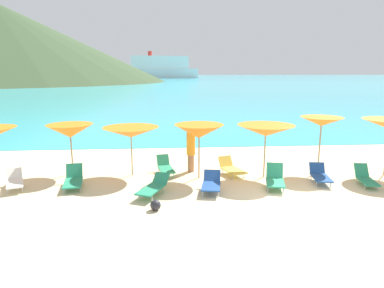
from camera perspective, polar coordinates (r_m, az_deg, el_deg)
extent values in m
cube|color=beige|center=(20.67, 6.68, -0.06)|extent=(50.00, 100.00, 0.30)
cube|color=#38B7CC|center=(238.51, -3.59, 11.10)|extent=(650.00, 440.00, 0.02)
cylinder|color=#9E7F59|center=(14.75, -19.70, -1.14)|extent=(0.06, 0.06, 1.96)
cone|color=orange|center=(14.59, -19.94, 2.09)|extent=(2.02, 2.02, 0.55)
sphere|color=#9E7F59|center=(14.56, -19.98, 2.74)|extent=(0.07, 0.07, 0.07)
cylinder|color=#9E7F59|center=(13.96, -10.17, -1.46)|extent=(0.05, 0.05, 1.91)
cone|color=orange|center=(13.78, -10.30, 1.97)|extent=(2.33, 2.33, 0.42)
sphere|color=#9E7F59|center=(13.76, -10.32, 2.53)|extent=(0.07, 0.07, 0.07)
cylinder|color=#9E7F59|center=(13.36, 1.19, -1.58)|extent=(0.06, 0.06, 2.04)
cone|color=orange|center=(13.18, 1.21, 2.16)|extent=(2.06, 2.06, 0.54)
sphere|color=#9E7F59|center=(13.15, 1.21, 2.87)|extent=(0.07, 0.07, 0.07)
cylinder|color=#9E7F59|center=(13.79, 12.19, -1.44)|extent=(0.05, 0.05, 2.03)
cone|color=orange|center=(13.61, 12.36, 2.24)|extent=(2.25, 2.25, 0.45)
sphere|color=#9E7F59|center=(13.59, 12.39, 2.83)|extent=(0.07, 0.07, 0.07)
cylinder|color=#9E7F59|center=(15.15, 20.78, -0.30)|extent=(0.06, 0.06, 2.26)
cone|color=orange|center=(14.98, 21.08, 3.57)|extent=(1.79, 1.79, 0.38)
sphere|color=#9E7F59|center=(14.96, 21.11, 4.04)|extent=(0.07, 0.07, 0.07)
cube|color=#268C66|center=(11.67, -6.97, -7.63)|extent=(1.07, 1.41, 0.05)
cube|color=#268C66|center=(12.31, -5.23, -5.77)|extent=(0.67, 0.58, 0.35)
cylinder|color=silver|center=(11.49, -9.02, -8.76)|extent=(0.04, 0.04, 0.23)
cylinder|color=silver|center=(11.27, -6.79, -9.12)|extent=(0.04, 0.04, 0.23)
cylinder|color=silver|center=(12.23, -6.94, -7.39)|extent=(0.04, 0.04, 0.23)
cylinder|color=silver|center=(12.02, -4.81, -7.70)|extent=(0.04, 0.04, 0.23)
cube|color=white|center=(13.76, -27.79, -5.96)|extent=(0.91, 1.21, 0.05)
cube|color=white|center=(14.37, -27.83, -4.48)|extent=(0.60, 0.50, 0.39)
cylinder|color=silver|center=(13.49, -28.71, -7.00)|extent=(0.04, 0.04, 0.22)
cylinder|color=silver|center=(13.47, -26.77, -6.82)|extent=(0.04, 0.04, 0.22)
cylinder|color=silver|center=(14.22, -28.64, -6.06)|extent=(0.04, 0.04, 0.22)
cylinder|color=silver|center=(14.20, -26.80, -5.89)|extent=(0.04, 0.04, 0.22)
cube|color=#268C66|center=(13.10, -19.51, -6.23)|extent=(0.82, 1.31, 0.05)
cube|color=#268C66|center=(13.76, -19.29, -4.28)|extent=(0.65, 0.44, 0.52)
cylinder|color=silver|center=(12.80, -20.83, -7.32)|extent=(0.04, 0.04, 0.19)
cylinder|color=silver|center=(12.75, -18.43, -7.23)|extent=(0.04, 0.04, 0.19)
cylinder|color=silver|center=(13.61, -20.42, -6.14)|extent=(0.04, 0.04, 0.19)
cylinder|color=silver|center=(13.56, -18.16, -6.05)|extent=(0.04, 0.04, 0.19)
cube|color=#1E478C|center=(13.73, 21.03, -5.35)|extent=(0.78, 1.17, 0.05)
cube|color=#1E478C|center=(14.28, 20.39, -3.81)|extent=(0.61, 0.36, 0.42)
cylinder|color=silver|center=(13.39, 20.31, -6.35)|extent=(0.04, 0.04, 0.23)
cylinder|color=silver|center=(13.54, 22.43, -6.32)|extent=(0.04, 0.04, 0.23)
cylinder|color=silver|center=(14.09, 19.51, -5.38)|extent=(0.04, 0.04, 0.23)
cylinder|color=silver|center=(14.23, 21.53, -5.37)|extent=(0.04, 0.04, 0.23)
cube|color=#268C66|center=(13.92, -4.37, -4.32)|extent=(0.75, 1.22, 0.05)
cube|color=#268C66|center=(14.54, -4.93, -2.74)|extent=(0.57, 0.43, 0.46)
cylinder|color=silver|center=(13.59, -5.04, -5.36)|extent=(0.04, 0.04, 0.23)
cylinder|color=silver|center=(13.67, -3.11, -5.22)|extent=(0.04, 0.04, 0.23)
cylinder|color=silver|center=(14.34, -5.62, -4.43)|extent=(0.04, 0.04, 0.23)
cylinder|color=silver|center=(14.42, -3.80, -4.30)|extent=(0.04, 0.04, 0.23)
cube|color=#D8BF4C|center=(13.87, 7.08, -4.47)|extent=(0.97, 1.27, 0.05)
cube|color=#D8BF4C|center=(14.38, 5.69, -2.97)|extent=(0.65, 0.47, 0.45)
cylinder|color=silver|center=(13.50, 6.88, -5.54)|extent=(0.04, 0.04, 0.22)
cylinder|color=silver|center=(13.77, 8.77, -5.24)|extent=(0.04, 0.04, 0.22)
cylinder|color=silver|center=(14.14, 5.23, -4.67)|extent=(0.04, 0.04, 0.22)
cylinder|color=silver|center=(14.40, 7.06, -4.41)|extent=(0.04, 0.04, 0.22)
cube|color=#268C66|center=(12.64, 13.91, -6.36)|extent=(0.89, 1.20, 0.05)
cube|color=#268C66|center=(13.19, 13.81, -4.35)|extent=(0.66, 0.44, 0.56)
cylinder|color=silver|center=(12.35, 12.70, -7.41)|extent=(0.04, 0.04, 0.23)
cylinder|color=silver|center=(12.39, 15.22, -7.48)|extent=(0.04, 0.04, 0.23)
cylinder|color=silver|center=(13.07, 12.58, -6.32)|extent=(0.04, 0.04, 0.23)
cylinder|color=silver|center=(13.10, 14.96, -6.39)|extent=(0.04, 0.04, 0.23)
cube|color=#1E478C|center=(11.89, 3.24, -7.17)|extent=(0.82, 1.12, 0.05)
cube|color=#1E478C|center=(12.46, 3.42, -5.38)|extent=(0.66, 0.45, 0.39)
cylinder|color=silver|center=(11.66, 1.80, -8.29)|extent=(0.04, 0.04, 0.23)
cylinder|color=silver|center=(11.64, 4.49, -8.37)|extent=(0.04, 0.04, 0.23)
cylinder|color=silver|center=(12.33, 2.06, -7.14)|extent=(0.04, 0.04, 0.23)
cylinder|color=silver|center=(12.31, 4.60, -7.21)|extent=(0.04, 0.04, 0.23)
cube|color=#268C66|center=(14.15, 27.63, -5.65)|extent=(0.70, 1.12, 0.05)
cube|color=#268C66|center=(14.71, 26.73, -3.98)|extent=(0.56, 0.47, 0.49)
cylinder|color=silver|center=(13.82, 27.20, -6.50)|extent=(0.04, 0.04, 0.18)
cylinder|color=silver|center=(13.99, 28.90, -6.46)|extent=(0.04, 0.04, 0.18)
cylinder|color=silver|center=(14.47, 26.17, -5.60)|extent=(0.04, 0.04, 0.18)
cylinder|color=silver|center=(14.63, 27.80, -5.58)|extent=(0.04, 0.04, 0.18)
cylinder|color=#A3704C|center=(14.40, -0.20, -3.23)|extent=(0.27, 0.27, 0.74)
cylinder|color=orange|center=(14.20, -0.20, 0.07)|extent=(0.37, 0.37, 0.96)
sphere|color=#A3704C|center=(14.09, -0.20, 2.41)|extent=(0.24, 0.24, 0.24)
sphere|color=#26262D|center=(10.59, -6.20, -10.25)|extent=(0.33, 0.33, 0.33)
cube|color=white|center=(229.75, -5.46, 11.81)|extent=(51.09, 15.06, 6.28)
cube|color=white|center=(229.83, -5.49, 13.61)|extent=(38.39, 11.81, 8.13)
cylinder|color=red|center=(229.26, -7.14, 14.97)|extent=(2.60, 2.60, 3.00)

